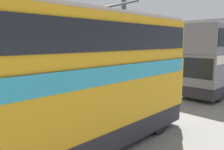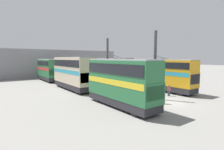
# 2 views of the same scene
# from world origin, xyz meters

# --- Properties ---
(support_column_far) EXTENTS (0.66, 0.66, 8.39)m
(support_column_far) POSITION_xyz_m (12.55, 0.00, 4.07)
(support_column_far) COLOR #42474C
(support_column_far) RESTS_ON ground_plane
(bus_left_near) EXTENTS (9.05, 2.54, 5.53)m
(bus_left_near) POSITION_xyz_m (4.63, -5.45, 2.80)
(bus_left_near) COLOR black
(bus_left_near) RESTS_ON ground_plane
(bus_left_far) EXTENTS (10.26, 2.54, 5.77)m
(bus_left_far) POSITION_xyz_m (18.25, -5.45, 2.92)
(bus_left_far) COLOR black
(bus_left_far) RESTS_ON ground_plane
(bus_right_mid) EXTENTS (10.65, 2.54, 5.88)m
(bus_right_mid) POSITION_xyz_m (14.69, 5.45, 3.00)
(bus_right_mid) COLOR black
(bus_right_mid) RESTS_ON ground_plane
(bus_right_far) EXTENTS (9.17, 2.54, 5.50)m
(bus_right_far) POSITION_xyz_m (27.99, 5.45, 2.78)
(bus_right_far) COLOR black
(bus_right_far) RESTS_ON ground_plane
(person_aisle_midway) EXTENTS (0.40, 0.48, 1.59)m
(person_aisle_midway) POSITION_xyz_m (8.04, -0.30, 0.83)
(person_aisle_midway) COLOR #384251
(person_aisle_midway) RESTS_ON ground_plane
(oil_drum) EXTENTS (0.59, 0.59, 0.90)m
(oil_drum) POSITION_xyz_m (12.39, 3.49, 0.45)
(oil_drum) COLOR #B28E23
(oil_drum) RESTS_ON ground_plane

